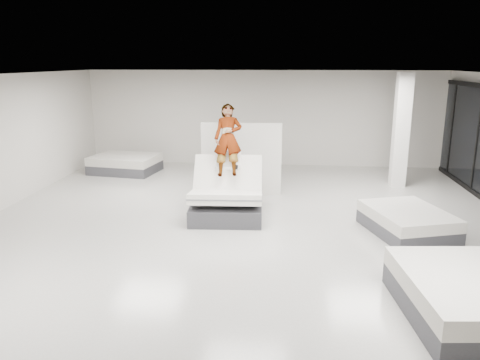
{
  "coord_description": "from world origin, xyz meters",
  "views": [
    {
      "loc": [
        0.79,
        -8.91,
        3.5
      ],
      "look_at": [
        -0.18,
        0.83,
        1.0
      ],
      "focal_mm": 35.0,
      "sensor_mm": 36.0,
      "label": 1
    }
  ],
  "objects": [
    {
      "name": "person",
      "position": [
        -0.55,
        1.76,
        1.37
      ],
      "size": [
        0.75,
        1.78,
        1.31
      ],
      "primitive_type": "imported",
      "rotation": [
        1.02,
        0.0,
        0.06
      ],
      "color": "slate",
      "rests_on": "hero_bed"
    },
    {
      "name": "flat_bed_right_near",
      "position": [
        3.36,
        -2.74,
        0.31
      ],
      "size": [
        1.89,
        2.39,
        0.61
      ],
      "color": "#38393E",
      "rests_on": "floor"
    },
    {
      "name": "hero_bed",
      "position": [
        -0.53,
        1.42,
        0.42
      ],
      "size": [
        1.72,
        2.21,
        1.42
      ],
      "color": "#38393E",
      "rests_on": "floor"
    },
    {
      "name": "column",
      "position": [
        4.0,
        4.5,
        1.6
      ],
      "size": [
        0.4,
        0.4,
        3.2
      ],
      "primitive_type": "cube",
      "color": "white",
      "rests_on": "floor"
    },
    {
      "name": "remote",
      "position": [
        -0.31,
        1.42,
        1.14
      ],
      "size": [
        0.06,
        0.14,
        0.08
      ],
      "primitive_type": "cube",
      "rotation": [
        0.35,
        0.0,
        0.06
      ],
      "color": "black",
      "rests_on": "person"
    },
    {
      "name": "divider_panel",
      "position": [
        -0.37,
        3.19,
        0.96
      ],
      "size": [
        2.12,
        0.23,
        1.93
      ],
      "primitive_type": "cube",
      "rotation": [
        0.0,
        0.0,
        0.06
      ],
      "color": "white",
      "rests_on": "floor"
    },
    {
      "name": "flat_bed_right_far",
      "position": [
        3.35,
        0.59,
        0.26
      ],
      "size": [
        1.89,
        2.19,
        0.51
      ],
      "color": "#38393E",
      "rests_on": "floor"
    },
    {
      "name": "flat_bed_left_far",
      "position": [
        -4.35,
        5.38,
        0.27
      ],
      "size": [
        2.2,
        1.78,
        0.55
      ],
      "color": "#38393E",
      "rests_on": "floor"
    },
    {
      "name": "room",
      "position": [
        0.0,
        0.0,
        1.6
      ],
      "size": [
        14.0,
        14.04,
        3.2
      ],
      "color": "#BAB7AF",
      "rests_on": "ground"
    }
  ]
}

